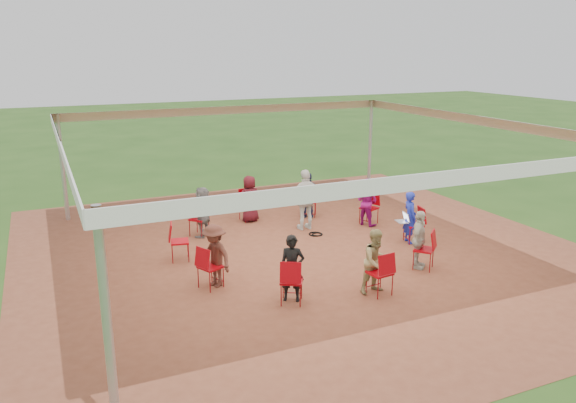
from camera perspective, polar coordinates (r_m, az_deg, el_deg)
name	(u,v)px	position (r m, az deg, el deg)	size (l,w,h in m)	color
ground	(302,251)	(13.59, 1.43, -5.02)	(80.00, 80.00, 0.00)	#264916
dirt_patch	(302,250)	(13.59, 1.43, -5.00)	(13.00, 13.00, 0.00)	brown
tent	(303,154)	(12.96, 1.50, 4.86)	(10.33, 10.33, 3.00)	#B2B2B7
chair_0	(414,225)	(14.39, 12.67, -2.35)	(0.42, 0.44, 0.90)	#A5010B
chair_1	(369,208)	(15.67, 8.24, -0.68)	(0.42, 0.44, 0.90)	#A5010B
chair_2	(309,201)	(16.20, 2.15, 0.01)	(0.42, 0.44, 0.90)	#A5010B
chair_3	(248,205)	(15.86, -4.09, -0.36)	(0.42, 0.44, 0.90)	#A5010B
chair_4	(199,219)	(14.71, -9.04, -1.77)	(0.42, 0.44, 0.90)	#A5010B
chair_5	(180,242)	(13.08, -10.94, -4.04)	(0.42, 0.44, 0.90)	#A5010B
chair_6	(210,267)	(11.52, -7.89, -6.62)	(0.42, 0.44, 0.90)	#A5010B
chair_7	(291,281)	(10.76, 0.36, -8.09)	(0.42, 0.44, 0.90)	#A5010B
chair_8	(380,273)	(11.26, 9.31, -7.20)	(0.42, 0.44, 0.90)	#A5010B
chair_9	(424,250)	(12.72, 13.63, -4.77)	(0.42, 0.44, 0.90)	#A5010B
person_seated_0	(410,217)	(14.28, 12.28, -1.57)	(0.48, 0.31, 1.31)	#1B2BB0
person_seated_1	(367,202)	(15.52, 8.02, -0.01)	(0.64, 0.37, 1.31)	#870E63
person_seated_2	(309,195)	(16.03, 2.14, 0.63)	(0.77, 0.39, 1.31)	#191D3E
person_seated_3	(250,199)	(15.70, -3.91, 0.28)	(0.64, 0.36, 1.31)	#460F17
person_seated_4	(203,212)	(14.59, -8.67, -1.03)	(1.22, 0.45, 1.31)	slate
person_seated_5	(215,256)	(11.51, -7.47, -5.48)	(0.85, 0.42, 1.31)	#52291F
person_seated_6	(292,268)	(10.78, 0.42, -6.80)	(0.48, 0.31, 1.31)	black
person_seated_7	(376,261)	(11.27, 8.96, -6.01)	(0.64, 0.37, 1.31)	tan
person_seated_8	(419,240)	(12.66, 13.15, -3.81)	(0.77, 0.39, 1.31)	beige
standing_person	(306,200)	(14.95, 1.83, 0.19)	(0.96, 0.49, 1.63)	silver
cable_coil	(316,234)	(14.72, 2.87, -3.33)	(0.45, 0.45, 0.03)	black
laptop	(404,219)	(14.22, 11.70, -1.75)	(0.34, 0.39, 0.24)	#B7B7BC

